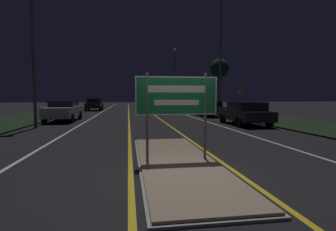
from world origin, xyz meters
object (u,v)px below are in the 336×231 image
Objects in this scene: highway_sign at (177,99)px; warning_sign at (240,99)px; car_receding_1 at (209,108)px; car_receding_0 at (245,113)px; streetlight_right_near at (221,28)px; streetlight_right_far at (175,71)px; streetlight_left_near at (32,22)px; car_receding_2 at (180,104)px; car_receding_3 at (149,102)px; car_approaching_0 at (64,110)px; car_approaching_1 at (94,104)px.

warning_sign is at bearing 61.17° from highway_sign.
warning_sign is at bearing 15.93° from car_receding_1.
car_receding_0 is at bearing -112.29° from warning_sign.
streetlight_right_near is at bearing 83.89° from car_receding_0.
warning_sign is at bearing -81.84° from streetlight_right_far.
streetlight_right_far is at bearing 65.35° from streetlight_left_near.
streetlight_left_near is 1.79× the size of car_receding_1.
highway_sign reaches higher than car_receding_2.
highway_sign is 11.63m from streetlight_left_near.
car_receding_3 is at bearing 86.49° from highway_sign.
streetlight_left_near is at bearing -152.62° from warning_sign.
car_receding_3 is at bearing 98.51° from car_receding_1.
car_receding_3 is (2.41, 39.31, -0.91)m from highway_sign.
streetlight_right_near is at bearing -89.73° from streetlight_right_far.
streetlight_right_far reaches higher than car_approaching_0.
car_approaching_1 is at bearing 134.48° from car_receding_1.
warning_sign is (3.74, -10.38, 0.74)m from car_receding_2.
warning_sign is at bearing 14.86° from car_approaching_0.
car_receding_0 is (-0.59, -28.24, -5.35)m from streetlight_right_far.
car_receding_0 is (-0.69, -6.45, -6.77)m from streetlight_right_near.
car_receding_0 reaches higher than car_receding_2.
car_approaching_0 is (-11.41, -14.40, 0.04)m from car_receding_2.
streetlight_right_near is 2.57× the size of car_receding_0.
streetlight_right_far is at bearing 90.27° from streetlight_right_near.
car_approaching_1 is at bearing 88.78° from car_approaching_0.
streetlight_right_near is 2.49× the size of car_receding_2.
car_receding_1 is at bearing 69.71° from highway_sign.
streetlight_right_near reaches higher than car_approaching_0.
car_receding_2 is at bearing 51.60° from car_approaching_0.
streetlight_right_far is 2.23× the size of car_receding_0.
streetlight_left_near is 22.61m from car_receding_2.
highway_sign is 0.48× the size of car_receding_1.
streetlight_right_far is 16.02m from car_approaching_1.
streetlight_right_near is 18.70m from car_approaching_1.
car_approaching_0 is at bearing 159.56° from car_receding_0.
car_approaching_0 is (-12.30, -23.88, -5.31)m from streetlight_right_far.
car_receding_2 is 11.06m from warning_sign.
car_approaching_0 is (-11.71, 4.36, 0.04)m from car_receding_0.
streetlight_right_near is at bearing -80.26° from car_receding_3.
car_approaching_0 is (0.55, 4.11, -5.01)m from streetlight_left_near.
streetlight_left_near is 1.87× the size of car_receding_2.
highway_sign is 37.64m from streetlight_right_far.
highway_sign is 14.21m from car_approaching_0.
highway_sign is at bearing -124.52° from car_receding_0.
car_receding_2 is at bearing 90.92° from car_receding_0.
streetlight_right_far is 2.05× the size of car_approaching_0.
streetlight_left_near reaches higher than car_receding_1.
streetlight_left_near reaches higher than car_approaching_0.
car_receding_1 is (-0.57, -20.84, -5.40)m from streetlight_right_far.
highway_sign is 17.05m from car_receding_1.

